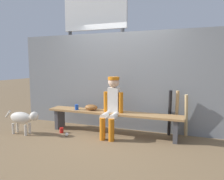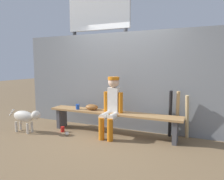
{
  "view_description": "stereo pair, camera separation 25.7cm",
  "coord_description": "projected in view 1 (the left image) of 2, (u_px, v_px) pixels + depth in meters",
  "views": [
    {
      "loc": [
        1.42,
        -3.92,
        1.42
      ],
      "look_at": [
        0.0,
        0.0,
        0.92
      ],
      "focal_mm": 33.33,
      "sensor_mm": 36.0,
      "label": 1
    },
    {
      "loc": [
        1.66,
        -3.82,
        1.42
      ],
      "look_at": [
        0.0,
        0.0,
        0.92
      ],
      "focal_mm": 33.33,
      "sensor_mm": 36.0,
      "label": 2
    }
  ],
  "objects": [
    {
      "name": "bat_wood_natural",
      "position": [
        186.0,
        116.0,
        4.08
      ],
      "size": [
        0.1,
        0.19,
        0.86
      ],
      "primitive_type": "cylinder",
      "rotation": [
        0.14,
        0.0,
        -0.18
      ],
      "color": "tan",
      "rests_on": "ground_plane"
    },
    {
      "name": "dog",
      "position": [
        23.0,
        118.0,
        4.27
      ],
      "size": [
        0.84,
        0.2,
        0.49
      ],
      "color": "beige",
      "rests_on": "ground_plane"
    },
    {
      "name": "scoreboard",
      "position": [
        97.0,
        25.0,
        5.52
      ],
      "size": [
        2.05,
        0.27,
        3.58
      ],
      "color": "#3F3F42",
      "rests_on": "ground_plane"
    },
    {
      "name": "baseball_glove",
      "position": [
        91.0,
        107.0,
        4.4
      ],
      "size": [
        0.28,
        0.2,
        0.12
      ],
      "primitive_type": "ellipsoid",
      "color": "brown",
      "rests_on": "dugout_bench"
    },
    {
      "name": "cup_on_bench",
      "position": [
        77.0,
        107.0,
        4.44
      ],
      "size": [
        0.08,
        0.08,
        0.11
      ],
      "primitive_type": "cylinder",
      "color": "#1E47AD",
      "rests_on": "dugout_bench"
    },
    {
      "name": "cup_on_ground",
      "position": [
        62.0,
        130.0,
        4.37
      ],
      "size": [
        0.08,
        0.08,
        0.11
      ],
      "primitive_type": "cylinder",
      "color": "red",
      "rests_on": "ground_plane"
    },
    {
      "name": "dugout_bench",
      "position": [
        112.0,
        116.0,
        4.26
      ],
      "size": [
        2.82,
        0.36,
        0.47
      ],
      "color": "#AD7F4C",
      "rests_on": "ground_plane"
    },
    {
      "name": "bat_wood_tan",
      "position": [
        177.0,
        114.0,
        4.13
      ],
      "size": [
        0.09,
        0.15,
        0.92
      ],
      "primitive_type": "cylinder",
      "rotation": [
        0.08,
        0.0,
        0.19
      ],
      "color": "tan",
      "rests_on": "ground_plane"
    },
    {
      "name": "chainlink_fence",
      "position": [
        119.0,
        81.0,
        4.59
      ],
      "size": [
        4.87,
        0.03,
        2.12
      ],
      "primitive_type": "cube",
      "color": "gray",
      "rests_on": "ground_plane"
    },
    {
      "name": "ground_plane",
      "position": [
        112.0,
        134.0,
        4.31
      ],
      "size": [
        30.0,
        30.0,
        0.0
      ],
      "primitive_type": "plane",
      "color": "brown"
    },
    {
      "name": "player_seated",
      "position": [
        112.0,
        104.0,
        4.11
      ],
      "size": [
        0.41,
        0.55,
        1.19
      ],
      "color": "silver",
      "rests_on": "ground_plane"
    },
    {
      "name": "bat_aluminum_black",
      "position": [
        170.0,
        113.0,
        4.14
      ],
      "size": [
        0.09,
        0.18,
        0.93
      ],
      "primitive_type": "cylinder",
      "rotation": [
        0.11,
        0.0,
        0.15
      ],
      "color": "black",
      "rests_on": "ground_plane"
    },
    {
      "name": "baseball",
      "position": [
        67.0,
        134.0,
        4.16
      ],
      "size": [
        0.07,
        0.07,
        0.07
      ],
      "primitive_type": "sphere",
      "color": "white",
      "rests_on": "ground_plane"
    }
  ]
}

